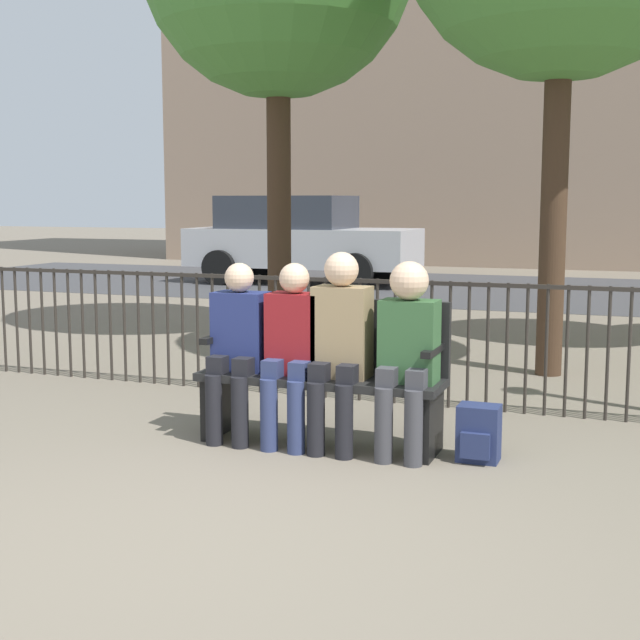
% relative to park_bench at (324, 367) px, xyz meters
% --- Properties ---
extents(ground_plane, '(80.00, 80.00, 0.00)m').
position_rel_park_bench_xyz_m(ground_plane, '(0.00, -1.78, -0.49)').
color(ground_plane, '#706656').
extents(park_bench, '(1.56, 0.45, 0.92)m').
position_rel_park_bench_xyz_m(park_bench, '(0.00, 0.00, 0.00)').
color(park_bench, black).
rests_on(park_bench, ground).
extents(seated_person_0, '(0.34, 0.39, 1.14)m').
position_rel_park_bench_xyz_m(seated_person_0, '(-0.54, -0.13, 0.15)').
color(seated_person_0, black).
rests_on(seated_person_0, ground).
extents(seated_person_1, '(0.34, 0.39, 1.15)m').
position_rel_park_bench_xyz_m(seated_person_1, '(-0.16, -0.13, 0.15)').
color(seated_person_1, navy).
rests_on(seated_person_1, ground).
extents(seated_person_2, '(0.34, 0.39, 1.23)m').
position_rel_park_bench_xyz_m(seated_person_2, '(0.15, -0.13, 0.20)').
color(seated_person_2, black).
rests_on(seated_person_2, ground).
extents(seated_person_3, '(0.34, 0.39, 1.18)m').
position_rel_park_bench_xyz_m(seated_person_3, '(0.57, -0.13, 0.19)').
color(seated_person_3, '#3D3D42').
rests_on(seated_person_3, ground).
extents(backpack, '(0.24, 0.22, 0.34)m').
position_rel_park_bench_xyz_m(backpack, '(1.00, -0.07, -0.32)').
color(backpack, navy).
rests_on(backpack, ground).
extents(fence_railing, '(9.01, 0.03, 0.95)m').
position_rel_park_bench_xyz_m(fence_railing, '(-0.02, 1.22, 0.07)').
color(fence_railing, '#2D2823').
rests_on(fence_railing, ground).
extents(street_surface, '(24.00, 6.00, 0.01)m').
position_rel_park_bench_xyz_m(street_surface, '(0.00, 10.22, -0.48)').
color(street_surface, '#3D3D3F').
rests_on(street_surface, ground).
extents(parked_car_0, '(4.20, 1.94, 1.62)m').
position_rel_park_bench_xyz_m(parked_car_0, '(-4.26, 10.20, 0.35)').
color(parked_car_0, '#B7B7BC').
rests_on(parked_car_0, ground).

